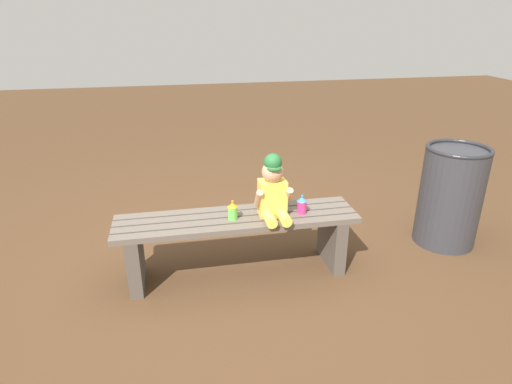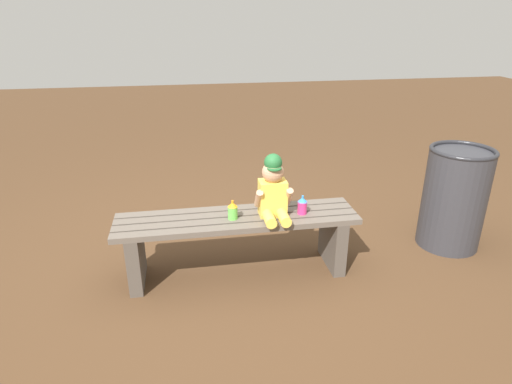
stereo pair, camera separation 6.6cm
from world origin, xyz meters
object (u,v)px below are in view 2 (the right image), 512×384
object	(u,v)px
child_figure	(273,190)
sippy_cup_right	(302,205)
trash_bin	(454,198)
park_bench	(237,235)
sippy_cup_left	(233,210)

from	to	relation	value
child_figure	sippy_cup_right	size ratio (longest dim) A/B	3.26
sippy_cup_right	trash_bin	xyz separation A→B (m)	(1.17, 0.15, -0.10)
park_bench	trash_bin	xyz separation A→B (m)	(1.59, 0.12, 0.09)
child_figure	sippy_cup_left	bearing A→B (deg)	-179.69
child_figure	sippy_cup_left	xyz separation A→B (m)	(-0.26, -0.00, -0.12)
park_bench	sippy_cup_left	world-z (taller)	sippy_cup_left
sippy_cup_left	trash_bin	xyz separation A→B (m)	(1.62, 0.15, -0.10)
park_bench	trash_bin	distance (m)	1.60
sippy_cup_left	sippy_cup_right	distance (m)	0.45
park_bench	trash_bin	size ratio (longest dim) A/B	2.06
sippy_cup_left	trash_bin	world-z (taller)	trash_bin
park_bench	sippy_cup_left	bearing A→B (deg)	-137.17
park_bench	child_figure	bearing A→B (deg)	-6.81
sippy_cup_right	trash_bin	bearing A→B (deg)	7.26
park_bench	sippy_cup_right	size ratio (longest dim) A/B	12.38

